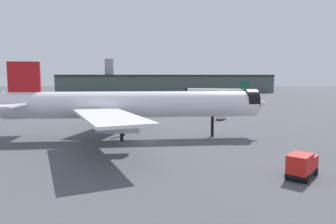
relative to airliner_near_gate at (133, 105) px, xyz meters
name	(u,v)px	position (x,y,z in m)	size (l,w,h in m)	color
ground	(147,141)	(3.21, -3.05, -6.70)	(900.00, 900.00, 0.00)	#4C4F54
airliner_near_gate	(133,105)	(0.00, 0.00, 0.00)	(56.32, 50.96, 15.22)	white
airliner_far_taxiway	(217,92)	(29.77, 112.34, -1.99)	(40.38, 36.09, 10.70)	silver
terminal_building	(164,83)	(-6.33, 210.15, 1.38)	(188.84, 38.71, 29.53)	#475651
service_truck_front	(302,165)	(24.44, -23.56, -5.11)	(5.17, 5.77, 3.00)	black
baggage_tug_wing	(123,115)	(-8.23, 32.27, -5.73)	(3.51, 3.29, 1.85)	black
baggage_cart_trailing	(221,117)	(21.20, 28.05, -5.73)	(2.87, 2.85, 1.82)	black
traffic_cone_near_nose	(84,118)	(-18.88, 27.43, -6.35)	(0.56, 0.56, 0.70)	#F2600C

